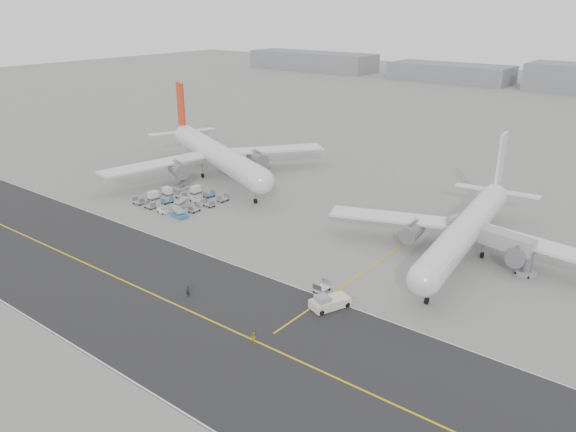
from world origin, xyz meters
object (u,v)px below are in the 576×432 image
Objects in this scene: airliner_b at (467,228)px; pushback_tug at (329,302)px; airliner_a at (215,153)px; ground_crew_b at (254,338)px; ground_crew_a at (188,291)px; jet_bridge at (491,238)px.

pushback_tug is at bearing -112.11° from airliner_b.
pushback_tug is (62.66, -39.15, -5.27)m from airliner_a.
airliner_b reaches higher than pushback_tug.
pushback_tug reaches higher than ground_crew_b.
ground_crew_a is at bearing -130.08° from airliner_b.
ground_crew_b is at bearing -78.32° from pushback_tug.
ground_crew_a is at bearing -116.30° from jet_bridge.
airliner_b reaches higher than ground_crew_b.
pushback_tug is 22.11m from ground_crew_a.
jet_bridge is at bearing 44.20° from ground_crew_a.
jet_bridge is 48.17m from ground_crew_b.
airliner_a is 30.31× the size of ground_crew_a.
pushback_tug reaches higher than ground_crew_a.
airliner_b is 4.46m from jet_bridge.
jet_bridge reaches higher than ground_crew_b.
ground_crew_a is (43.37, -49.95, -5.23)m from airliner_a.
ground_crew_b is at bearing -110.63° from airliner_b.
airliner_a is at bearing -32.18° from ground_crew_b.
airliner_b is at bearing -94.89° from ground_crew_b.
jet_bridge is (4.38, -0.06, -0.84)m from airliner_b.
ground_crew_a is (-28.14, -42.03, -4.32)m from airliner_b.
airliner_b is 32.24× the size of ground_crew_b.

